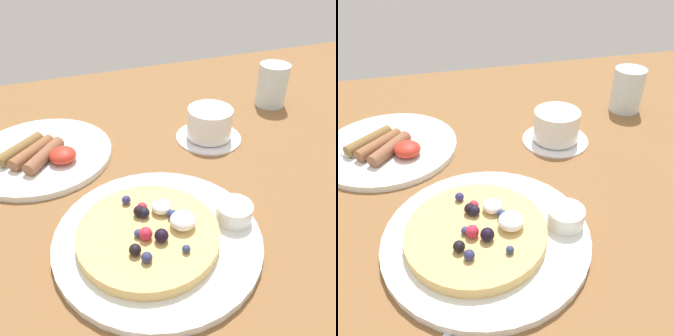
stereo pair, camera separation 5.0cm
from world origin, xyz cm
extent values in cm
cube|color=brown|center=(0.00, 0.00, -1.50)|extent=(165.61, 110.02, 3.00)
cylinder|color=white|center=(-4.45, -10.44, 0.66)|extent=(28.82, 28.82, 1.31)
cylinder|color=#DBB469|center=(-5.95, -10.92, 2.20)|extent=(19.24, 19.24, 1.77)
sphere|color=navy|center=(-7.64, -15.77, 3.77)|extent=(1.38, 1.38, 1.38)
sphere|color=navy|center=(-7.45, -11.47, 3.64)|extent=(1.12, 1.12, 1.12)
sphere|color=navy|center=(-7.19, -4.61, 3.73)|extent=(1.30, 1.30, 1.30)
sphere|color=red|center=(-6.61, -12.15, 3.95)|extent=(1.74, 1.74, 1.74)
sphere|color=#BF243A|center=(-5.54, -7.06, 3.81)|extent=(1.46, 1.46, 1.46)
sphere|color=black|center=(-4.84, -13.21, 4.00)|extent=(1.84, 1.84, 1.84)
sphere|color=navy|center=(-2.59, -16.07, 3.61)|extent=(1.06, 1.06, 1.06)
sphere|color=black|center=(-8.65, -14.18, 3.85)|extent=(1.54, 1.54, 1.54)
sphere|color=black|center=(-5.61, -8.20, 3.85)|extent=(1.54, 1.54, 1.54)
sphere|color=navy|center=(-2.02, -9.85, 3.76)|extent=(1.37, 1.37, 1.37)
sphere|color=black|center=(-6.18, -7.74, 3.89)|extent=(1.62, 1.62, 1.62)
ellipsoid|color=white|center=(-2.96, -7.97, 3.93)|extent=(2.84, 2.84, 1.70)
ellipsoid|color=white|center=(-1.29, -11.74, 4.14)|extent=(3.52, 3.52, 2.11)
cylinder|color=white|center=(6.82, -11.36, 2.67)|extent=(5.21, 5.21, 2.71)
cylinder|color=maroon|center=(6.82, -11.36, 3.21)|extent=(4.28, 4.28, 0.32)
cylinder|color=white|center=(-17.88, 16.92, 0.58)|extent=(25.91, 25.91, 1.16)
cylinder|color=brown|center=(-17.33, 13.63, 2.32)|extent=(7.81, 8.92, 2.32)
cylinder|color=brown|center=(-19.26, 15.48, 2.32)|extent=(8.52, 8.31, 2.32)
cylinder|color=brown|center=(-21.19, 17.33, 2.32)|extent=(8.79, 8.00, 2.32)
ellipsoid|color=white|center=(-23.05, 16.54, 1.46)|extent=(7.04, 5.98, 0.60)
sphere|color=yellow|center=(-23.05, 16.54, 1.96)|extent=(2.00, 2.00, 2.00)
ellipsoid|color=red|center=(-14.25, 12.36, 2.46)|extent=(4.73, 4.73, 2.60)
cylinder|color=white|center=(14.29, 12.29, 0.33)|extent=(13.09, 13.09, 0.65)
cylinder|color=white|center=(14.29, 12.29, 3.56)|extent=(8.86, 8.86, 5.82)
torus|color=white|center=(15.83, 17.50, 3.85)|extent=(1.91, 4.12, 4.06)
cylinder|color=brown|center=(14.29, 12.29, 5.42)|extent=(7.53, 7.53, 0.47)
cylinder|color=silver|center=(34.45, 21.29, 4.81)|extent=(6.86, 6.86, 9.62)
camera|label=1|loc=(-15.38, -43.83, 38.21)|focal=38.75mm
camera|label=2|loc=(-10.58, -45.34, 38.21)|focal=38.75mm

